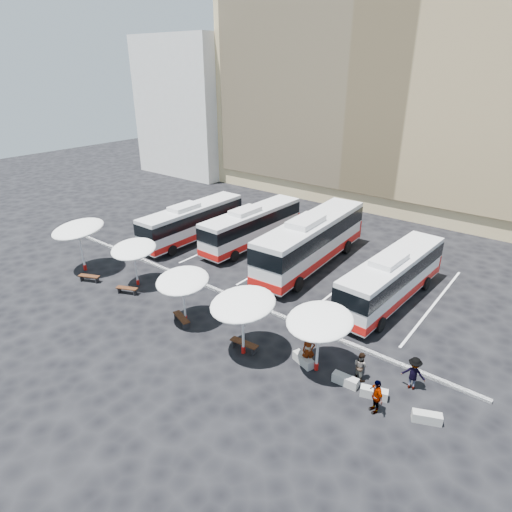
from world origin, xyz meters
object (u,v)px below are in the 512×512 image
Objects in this scene: bus_1 at (252,225)px; sunshade_1 at (134,249)px; sunshade_4 at (320,321)px; wood_bench_1 at (127,289)px; conc_bench_2 at (374,393)px; passenger_2 at (376,396)px; sunshade_3 at (243,304)px; passenger_3 at (414,373)px; bus_3 at (393,277)px; wood_bench_0 at (89,277)px; bus_0 at (193,221)px; passenger_1 at (360,366)px; sunshade_2 at (183,281)px; wood_bench_2 at (181,318)px; bus_2 at (312,240)px; passenger_0 at (308,350)px; conc_bench_1 at (345,380)px; sunshade_0 at (78,229)px; wood_bench_3 at (244,344)px; conc_bench_0 at (303,360)px; conc_bench_3 at (427,417)px.

bus_1 reaches higher than sunshade_1.
sunshade_4 is 2.65× the size of wood_bench_1.
conc_bench_2 is 1.11m from passenger_2.
passenger_3 is (8.21, 2.95, -2.21)m from sunshade_3.
wood_bench_0 is at bearing -146.00° from bus_3.
conc_bench_2 is (21.16, -8.81, -1.53)m from bus_0.
sunshade_2 is at bearing 30.20° from passenger_1.
sunshade_1 reaches higher than wood_bench_2.
passenger_0 is at bearing -61.93° from bus_2.
conc_bench_1 is (16.60, -0.28, -2.51)m from sunshade_1.
conc_bench_1 reaches higher than conc_bench_2.
bus_1 is 13.89m from sunshade_0.
wood_bench_3 is 1.09× the size of passenger_1.
sunshade_2 reaches higher than passenger_0.
bus_1 reaches higher than passenger_0.
bus_3 reaches higher than conc_bench_1.
conc_bench_2 is at bearing 153.69° from passenger_2.
passenger_0 reaches higher than conc_bench_0.
wood_bench_3 is (4.68, -0.01, -2.41)m from sunshade_2.
sunshade_0 is 19.63m from passenger_0.
sunshade_2 is 2.47× the size of passenger_1.
sunshade_3 reaches higher than wood_bench_0.
passenger_2 is (21.59, 0.82, 0.50)m from wood_bench_0.
passenger_0 is 4.23m from passenger_2.
wood_bench_2 reaches higher than conc_bench_1.
wood_bench_0 is 0.92× the size of passenger_2.
sunshade_4 is (6.94, -10.71, 0.84)m from bus_2.
bus_3 is 9.76m from conc_bench_2.
sunshade_0 is 23.71m from passenger_2.
sunshade_4 is at bearing 4.39° from wood_bench_1.
bus_2 is 10.16× the size of conc_bench_1.
passenger_0 reaches higher than conc_bench_1.
bus_0 reaches higher than wood_bench_3.
sunshade_3 reaches higher than conc_bench_1.
sunshade_1 is (3.07, -8.56, 0.99)m from bus_0.
sunshade_4 is at bearing -155.29° from passenger_2.
conc_bench_2 is (16.31, -11.19, -1.54)m from bus_1.
passenger_0 is at bearing 17.59° from wood_bench_3.
passenger_3 is at bearing 13.27° from wood_bench_2.
wood_bench_3 is at bearing 4.12° from wood_bench_2.
sunshade_1 is (-15.10, -8.91, 0.95)m from bus_3.
sunshade_0 is 16.29m from wood_bench_3.
bus_0 is 9.15m from sunshade_1.
sunshade_3 reaches higher than sunshade_1.
sunshade_0 reaches higher than passenger_0.
bus_3 is 22.56m from sunshade_0.
passenger_3 is at bearing -27.08° from bus_1.
sunshade_2 is 14.59m from conc_bench_3.
sunshade_4 is 3.20m from conc_bench_1.
sunshade_2 is (6.23, -1.22, 0.04)m from sunshade_1.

